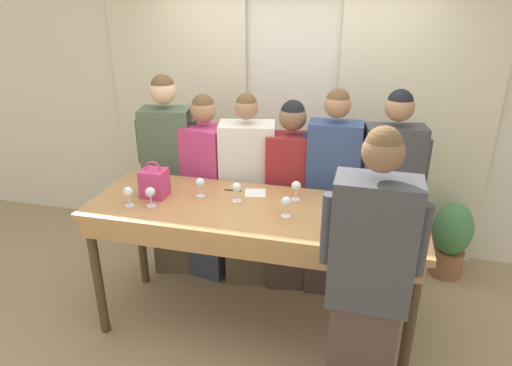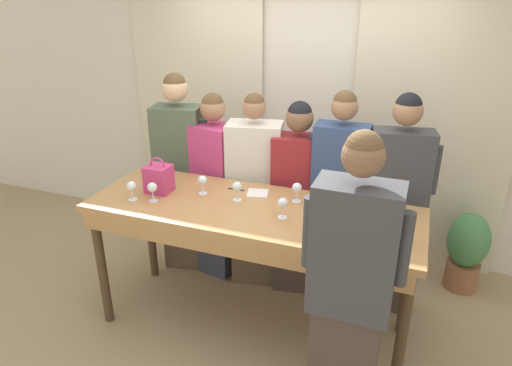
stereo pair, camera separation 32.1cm
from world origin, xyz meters
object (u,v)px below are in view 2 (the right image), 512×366
object	(u,v)px
guest_pink_top	(216,186)
guest_beige_cap	(395,206)
guest_navy_coat	(337,198)
host_pouring	(349,298)
wine_glass_center_right	(203,181)
wine_bottle	(331,219)
wine_glass_front_mid	(283,204)
tasting_bar	(251,223)
guest_striped_shirt	(296,198)
potted_plant	(467,249)
guest_olive_jacket	(181,173)
wine_glass_center_left	(297,188)
wine_glass_front_right	(131,187)
wine_glass_front_left	(406,228)
handbag	(159,178)
wine_glass_back_left	(237,187)
wine_glass_center_mid	(152,188)
guest_cream_sweater	(254,193)

from	to	relation	value
guest_pink_top	guest_beige_cap	xyz separation A→B (m)	(1.51, 0.00, 0.07)
guest_pink_top	guest_navy_coat	xyz separation A→B (m)	(1.07, 0.00, 0.06)
host_pouring	wine_glass_center_right	bearing A→B (deg)	147.88
wine_bottle	guest_navy_coat	xyz separation A→B (m)	(-0.10, 0.82, -0.24)
wine_glass_front_mid	wine_bottle	bearing A→B (deg)	-20.82
tasting_bar	guest_pink_top	size ratio (longest dim) A/B	1.40
guest_striped_shirt	potted_plant	world-z (taller)	guest_striped_shirt
guest_olive_jacket	wine_glass_center_right	bearing A→B (deg)	-47.14
wine_glass_center_left	guest_pink_top	bearing A→B (deg)	153.75
host_pouring	guest_olive_jacket	bearing A→B (deg)	142.92
wine_glass_front_right	wine_glass_front_left	bearing A→B (deg)	1.59
handbag	wine_glass_back_left	bearing A→B (deg)	5.72
wine_glass_front_left	wine_glass_center_mid	world-z (taller)	same
wine_bottle	guest_striped_shirt	size ratio (longest dim) A/B	0.19
potted_plant	guest_striped_shirt	bearing A→B (deg)	-160.10
wine_glass_front_mid	guest_beige_cap	xyz separation A→B (m)	(0.69, 0.69, -0.21)
guest_olive_jacket	wine_glass_front_mid	bearing A→B (deg)	-30.76
wine_glass_front_right	wine_glass_center_left	bearing A→B (deg)	19.01
guest_pink_top	guest_beige_cap	world-z (taller)	guest_beige_cap
wine_glass_front_right	wine_glass_center_left	xyz separation A→B (m)	(1.12, 0.39, 0.00)
wine_glass_front_right	guest_navy_coat	bearing A→B (deg)	30.71
wine_glass_center_right	guest_cream_sweater	world-z (taller)	guest_cream_sweater
wine_glass_back_left	guest_pink_top	distance (m)	0.75
wine_glass_center_left	wine_glass_center_right	world-z (taller)	same
wine_glass_front_mid	potted_plant	world-z (taller)	wine_glass_front_mid
potted_plant	guest_cream_sweater	bearing A→B (deg)	-164.03
wine_glass_center_right	guest_navy_coat	size ratio (longest dim) A/B	0.08
wine_glass_front_mid	wine_glass_back_left	world-z (taller)	same
wine_bottle	guest_olive_jacket	world-z (taller)	guest_olive_jacket
wine_glass_center_left	potted_plant	world-z (taller)	wine_glass_center_left
wine_glass_front_right	potted_plant	distance (m)	2.84
wine_glass_center_right	wine_glass_front_left	bearing A→B (deg)	-8.70
wine_glass_center_mid	potted_plant	world-z (taller)	wine_glass_center_mid
handbag	wine_glass_front_mid	distance (m)	1.00
tasting_bar	wine_bottle	world-z (taller)	wine_bottle
guest_striped_shirt	wine_glass_front_right	bearing A→B (deg)	-141.67
wine_glass_front_left	guest_pink_top	bearing A→B (deg)	154.98
wine_glass_center_right	guest_navy_coat	world-z (taller)	guest_navy_coat
handbag	guest_striped_shirt	distance (m)	1.13
guest_olive_jacket	wine_glass_front_right	bearing A→B (deg)	-85.87
wine_glass_front_right	guest_striped_shirt	xyz separation A→B (m)	(1.01, 0.80, -0.28)
guest_striped_shirt	guest_cream_sweater	bearing A→B (deg)	180.00
handbag	wine_glass_front_left	size ratio (longest dim) A/B	1.91
wine_bottle	guest_beige_cap	xyz separation A→B (m)	(0.34, 0.82, -0.23)
wine_glass_front_left	handbag	bearing A→B (deg)	175.39
wine_glass_center_left	host_pouring	distance (m)	1.05
wine_bottle	wine_glass_center_mid	bearing A→B (deg)	177.60
handbag	wine_glass_back_left	size ratio (longest dim) A/B	1.91
wine_bottle	wine_glass_front_left	world-z (taller)	wine_bottle
tasting_bar	wine_glass_front_mid	distance (m)	0.33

